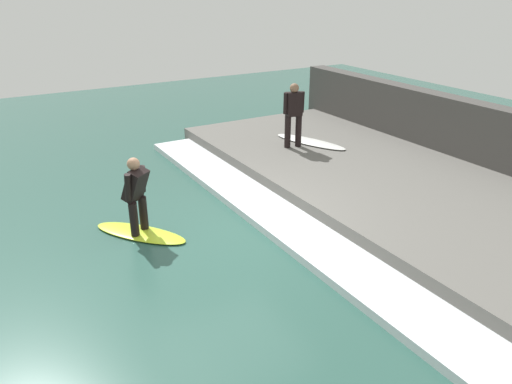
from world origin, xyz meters
TOP-DOWN VIEW (x-y plane):
  - ground_plane at (0.00, 0.00)m, footprint 28.00×28.00m
  - concrete_ledge at (3.68, 0.00)m, footprint 4.40×11.07m
  - back_wall at (6.13, 0.00)m, footprint 0.50×11.62m
  - wave_foam_crest at (0.98, 0.00)m, footprint 0.99×10.52m
  - surfboard_riding at (-1.37, 0.80)m, footprint 1.51×1.75m
  - surfer_riding at (-1.37, 0.80)m, footprint 0.53×0.53m
  - surfer_waiting_near at (3.11, 2.67)m, footprint 0.52×0.31m
  - surfboard_waiting_near at (3.67, 2.70)m, footprint 1.15×2.06m

SIDE VIEW (x-z plane):
  - ground_plane at x=0.00m, z-range 0.00..0.00m
  - surfboard_riding at x=-1.37m, z-range 0.00..0.06m
  - wave_foam_crest at x=0.98m, z-range 0.00..0.14m
  - concrete_ledge at x=3.68m, z-range 0.00..0.36m
  - surfboard_waiting_near at x=3.67m, z-range 0.36..0.42m
  - surfer_riding at x=-1.37m, z-range 0.13..1.50m
  - back_wall at x=6.13m, z-range 0.00..1.64m
  - surfer_waiting_near at x=3.11m, z-range 0.46..2.00m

